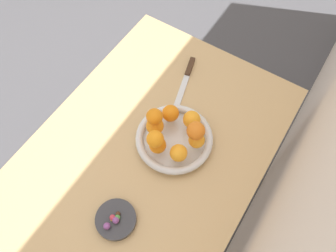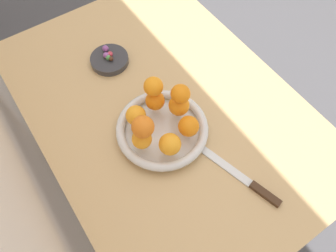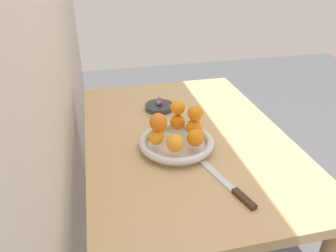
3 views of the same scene
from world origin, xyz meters
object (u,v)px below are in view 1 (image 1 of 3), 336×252
object	(u,v)px
dining_table	(148,162)
candy_ball_0	(107,226)
orange_5	(192,119)
orange_6	(196,131)
fruit_bowl	(174,139)
candy_ball_7	(118,214)
candy_ball_3	(112,219)
orange_8	(154,117)
knife	(186,79)
orange_3	(179,153)
candy_ball_6	(113,218)
candy_dish	(116,219)
candy_ball_1	(117,217)
orange_4	(197,140)
candy_ball_5	(116,220)
orange_1	(155,126)
candy_ball_2	(116,221)
orange_0	(171,113)
candy_ball_4	(116,221)
orange_7	(155,139)

from	to	relation	value
dining_table	candy_ball_0	bearing A→B (deg)	9.56
orange_5	orange_6	distance (m)	0.09
fruit_bowl	orange_6	world-z (taller)	orange_6
candy_ball_7	candy_ball_3	bearing A→B (deg)	-13.03
orange_8	knife	xyz separation A→B (m)	(-0.27, -0.03, -0.12)
orange_3	orange_5	xyz separation A→B (m)	(-0.13, -0.03, 0.00)
candy_ball_6	candy_dish	bearing A→B (deg)	115.04
candy_ball_0	candy_ball_1	distance (m)	0.04
orange_3	candy_ball_3	size ratio (longest dim) A/B	4.09
candy_dish	candy_ball_1	size ratio (longest dim) A/B	7.47
orange_4	candy_ball_5	distance (m)	0.36
orange_8	candy_ball_5	bearing A→B (deg)	12.13
orange_8	candy_ball_1	xyz separation A→B (m)	(0.31, 0.07, -0.10)
orange_1	knife	world-z (taller)	orange_1
dining_table	knife	world-z (taller)	knife
candy_ball_3	orange_8	bearing A→B (deg)	-169.91
orange_8	candy_ball_2	size ratio (longest dim) A/B	3.77
fruit_bowl	candy_ball_3	size ratio (longest dim) A/B	18.94
orange_4	candy_ball_2	size ratio (longest dim) A/B	3.79
candy_dish	orange_5	bearing A→B (deg)	175.78
orange_1	orange_4	distance (m)	0.15
orange_0	candy_ball_4	size ratio (longest dim) A/B	3.37
candy_dish	knife	size ratio (longest dim) A/B	0.50
dining_table	candy_ball_4	world-z (taller)	candy_ball_4
candy_ball_2	fruit_bowl	bearing A→B (deg)	-179.94
orange_7	dining_table	bearing A→B (deg)	-76.02
orange_0	fruit_bowl	bearing A→B (deg)	42.31
candy_ball_4	fruit_bowl	bearing A→B (deg)	-179.72
orange_4	orange_1	bearing A→B (deg)	-77.69
candy_ball_0	candy_ball_6	xyz separation A→B (m)	(-0.03, -0.00, -0.00)
fruit_bowl	orange_5	size ratio (longest dim) A/B	4.40
orange_3	knife	xyz separation A→B (m)	(-0.31, -0.16, -0.06)
candy_ball_1	dining_table	bearing A→B (deg)	-166.46
orange_4	candy_ball_3	bearing A→B (deg)	-14.06
orange_7	candy_ball_0	bearing A→B (deg)	2.29
candy_ball_1	knife	distance (m)	0.59
orange_5	candy_ball_3	world-z (taller)	orange_5
orange_3	candy_ball_6	xyz separation A→B (m)	(0.28, -0.06, -0.04)
orange_4	orange_5	xyz separation A→B (m)	(-0.06, -0.05, 0.00)
orange_3	candy_ball_4	xyz separation A→B (m)	(0.28, -0.05, -0.04)
candy_ball_0	orange_0	bearing A→B (deg)	-174.74
fruit_bowl	orange_3	bearing A→B (deg)	42.31
fruit_bowl	candy_dish	xyz separation A→B (m)	(0.33, -0.01, -0.01)
orange_0	candy_ball_0	size ratio (longest dim) A/B	2.78
orange_4	candy_ball_0	bearing A→B (deg)	-13.22
candy_dish	orange_6	xyz separation A→B (m)	(-0.35, 0.08, 0.11)
orange_1	orange_7	distance (m)	0.09
candy_dish	candy_ball_0	distance (m)	0.04
orange_3	candy_ball_6	bearing A→B (deg)	-13.10
orange_4	orange_6	distance (m)	0.06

